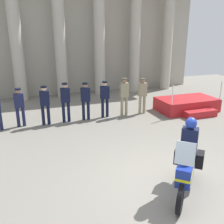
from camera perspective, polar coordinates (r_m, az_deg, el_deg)
The scene contains 11 objects.
ground_plane at distance 6.81m, azimuth 12.64°, elevation -15.76°, with size 28.00×28.00×0.00m, color gray.
colonnade_backdrop at distance 15.83m, azimuth -7.83°, elevation 18.08°, with size 15.97×1.51×7.24m.
reviewing_stand at distance 12.89m, azimuth 16.79°, elevation 1.54°, with size 2.85×2.14×1.53m.
officer_in_row_1 at distance 10.78m, azimuth -20.35°, elevation 1.65°, with size 0.38×0.24×1.60m.
officer_in_row_2 at distance 10.66m, azimuth -15.06°, elevation 2.16°, with size 0.38×0.24×1.65m.
officer_in_row_3 at distance 10.79m, azimuth -10.56°, elevation 2.86°, with size 0.38×0.24×1.71m.
officer_in_row_4 at distance 10.96m, azimuth -6.05°, elevation 3.13°, with size 0.38×0.24×1.66m.
officer_in_row_5 at distance 11.27m, azimuth -1.64°, elevation 3.61°, with size 0.38×0.24×1.66m.
officer_in_row_6 at distance 11.45m, azimuth 2.82°, elevation 4.14°, with size 0.38×0.24×1.76m.
officer_in_row_7 at distance 11.87m, azimuth 6.96°, elevation 4.31°, with size 0.38×0.24×1.69m.
motorcycle_with_rider at distance 6.23m, azimuth 16.72°, elevation -10.94°, with size 1.51×1.61×1.90m.
Camera 1 is at (-3.23, -4.72, 3.69)m, focal length 40.15 mm.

